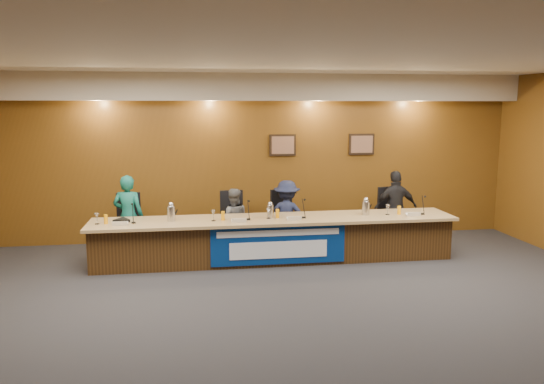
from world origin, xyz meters
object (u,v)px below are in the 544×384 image
at_px(panelist_d, 395,208).
at_px(panelist_a, 128,216).
at_px(office_chair_d, 393,219).
at_px(carafe_mid, 270,211).
at_px(panelist_c, 287,215).
at_px(office_chair_b, 233,225).
at_px(banner, 279,245).
at_px(carafe_left, 171,214).
at_px(office_chair_a, 130,228).
at_px(speakerphone, 122,220).
at_px(panelist_b, 233,220).
at_px(carafe_right, 366,208).
at_px(office_chair_c, 286,223).
at_px(dais_body, 275,240).

bearing_deg(panelist_d, panelist_a, 0.29).
relative_size(office_chair_d, carafe_mid, 2.17).
bearing_deg(panelist_c, office_chair_b, 9.81).
bearing_deg(office_chair_b, panelist_c, -7.20).
relative_size(banner, carafe_left, 8.93).
xyz_separation_m(panelist_c, office_chair_d, (2.07, 0.10, -0.16)).
distance_m(banner, panelist_c, 1.13).
distance_m(office_chair_a, office_chair_d, 4.87).
height_order(panelist_a, speakerphone, panelist_a).
distance_m(panelist_c, panelist_d, 2.07).
distance_m(panelist_b, office_chair_d, 3.05).
relative_size(panelist_a, carafe_right, 6.09).
bearing_deg(carafe_mid, office_chair_b, 126.10).
bearing_deg(carafe_mid, panelist_c, 59.40).
bearing_deg(office_chair_c, office_chair_b, 166.97).
height_order(office_chair_b, carafe_right, carafe_right).
height_order(banner, office_chair_a, banner).
xyz_separation_m(office_chair_a, speakerphone, (-0.03, -0.71, 0.30)).
relative_size(office_chair_a, office_chair_b, 1.00).
bearing_deg(office_chair_b, banner, -61.82).
xyz_separation_m(banner, panelist_a, (-2.48, 1.05, 0.34)).
bearing_deg(dais_body, panelist_d, 14.97).
xyz_separation_m(panelist_a, office_chair_c, (2.80, 0.10, -0.24)).
bearing_deg(office_chair_d, panelist_a, 171.24).
xyz_separation_m(banner, office_chair_b, (-0.65, 1.15, 0.10)).
height_order(panelist_d, carafe_right, panelist_d).
bearing_deg(speakerphone, office_chair_d, 8.24).
relative_size(dais_body, panelist_a, 4.19).
bearing_deg(panelist_d, office_chair_c, -2.47).
bearing_deg(carafe_left, office_chair_d, 10.80).
bearing_deg(office_chair_c, office_chair_a, 166.97).
xyz_separation_m(panelist_a, carafe_left, (0.76, -0.68, 0.16)).
xyz_separation_m(panelist_c, carafe_left, (-2.04, -0.68, 0.23)).
relative_size(panelist_a, office_chair_c, 2.99).
relative_size(panelist_d, office_chair_c, 2.96).
bearing_deg(office_chair_a, office_chair_b, -7.19).
bearing_deg(speakerphone, office_chair_b, 20.96).
bearing_deg(banner, panelist_a, 156.94).
xyz_separation_m(dais_body, office_chair_c, (0.32, 0.74, 0.13)).
bearing_deg(banner, office_chair_b, 119.52).
height_order(dais_body, office_chair_a, dais_body).
height_order(office_chair_c, carafe_mid, carafe_mid).
height_order(panelist_a, office_chair_d, panelist_a).
height_order(dais_body, office_chair_d, dais_body).
relative_size(office_chair_a, office_chair_c, 1.00).
bearing_deg(carafe_left, dais_body, 1.45).
distance_m(panelist_b, office_chair_a, 1.83).
distance_m(panelist_a, carafe_mid, 2.49).
bearing_deg(banner, carafe_left, 167.76).
xyz_separation_m(panelist_d, speakerphone, (-4.89, -0.61, 0.07)).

